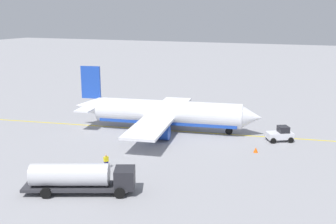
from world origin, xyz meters
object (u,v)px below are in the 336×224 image
(fuel_tanker, at_px, (80,177))
(safety_cone_nose, at_px, (256,150))
(airplane, at_px, (165,114))
(refueling_worker, at_px, (106,162))
(pushback_tug, at_px, (280,134))

(fuel_tanker, xyz_separation_m, safety_cone_nose, (14.40, 19.29, -1.39))
(airplane, height_order, refueling_worker, airplane)
(pushback_tug, bearing_deg, safety_cone_nose, -110.51)
(pushback_tug, bearing_deg, airplane, -176.33)
(airplane, bearing_deg, fuel_tanker, -88.32)
(refueling_worker, bearing_deg, safety_cone_nose, 38.55)
(airplane, bearing_deg, pushback_tug, 3.67)
(airplane, relative_size, safety_cone_nose, 43.39)
(pushback_tug, bearing_deg, refueling_worker, -133.71)
(airplane, height_order, safety_cone_nose, airplane)
(refueling_worker, distance_m, safety_cone_nose, 19.79)
(pushback_tug, distance_m, safety_cone_nose, 6.80)
(fuel_tanker, distance_m, pushback_tug, 30.64)
(fuel_tanker, height_order, safety_cone_nose, fuel_tanker)
(safety_cone_nose, bearing_deg, pushback_tug, 69.49)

